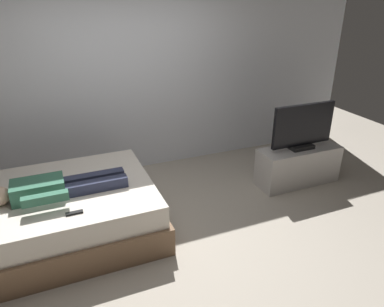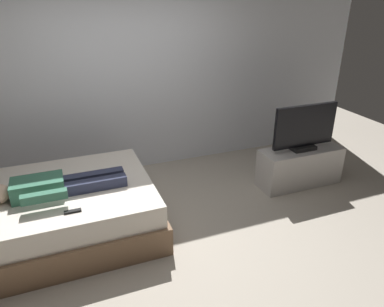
{
  "view_description": "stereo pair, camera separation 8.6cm",
  "coord_description": "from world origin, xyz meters",
  "views": [
    {
      "loc": [
        -0.96,
        -2.83,
        2.34
      ],
      "look_at": [
        0.45,
        0.55,
        0.69
      ],
      "focal_mm": 33.44,
      "sensor_mm": 36.0,
      "label": 1
    },
    {
      "loc": [
        -0.88,
        -2.87,
        2.34
      ],
      "look_at": [
        0.45,
        0.55,
        0.69
      ],
      "focal_mm": 33.44,
      "sensor_mm": 36.0,
      "label": 2
    }
  ],
  "objects": [
    {
      "name": "remote",
      "position": [
        -0.9,
        0.05,
        0.55
      ],
      "size": [
        0.15,
        0.04,
        0.02
      ],
      "primitive_type": "cube",
      "color": "black",
      "rests_on": "bed"
    },
    {
      "name": "person",
      "position": [
        -1.05,
        0.46,
        0.62
      ],
      "size": [
        1.26,
        0.46,
        0.18
      ],
      "color": "#387056",
      "rests_on": "bed"
    },
    {
      "name": "ground_plane",
      "position": [
        0.0,
        0.0,
        0.0
      ],
      "size": [
        10.0,
        10.0,
        0.0
      ],
      "primitive_type": "plane",
      "color": "#ADA393"
    },
    {
      "name": "bed",
      "position": [
        -1.08,
        0.55,
        0.26
      ],
      "size": [
        2.07,
        1.52,
        0.54
      ],
      "color": "brown",
      "rests_on": "ground"
    },
    {
      "name": "tv_stand",
      "position": [
        1.98,
        0.56,
        0.25
      ],
      "size": [
        1.1,
        0.4,
        0.5
      ],
      "primitive_type": "cube",
      "color": "#B7B2AD",
      "rests_on": "ground"
    },
    {
      "name": "tv",
      "position": [
        1.98,
        0.56,
        0.78
      ],
      "size": [
        0.88,
        0.2,
        0.59
      ],
      "color": "black",
      "rests_on": "tv_stand"
    },
    {
      "name": "back_wall",
      "position": [
        0.4,
        1.88,
        1.4
      ],
      "size": [
        6.4,
        0.1,
        2.8
      ],
      "primitive_type": "cube",
      "color": "silver",
      "rests_on": "ground"
    }
  ]
}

